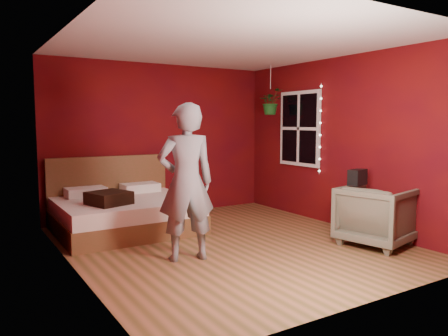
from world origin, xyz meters
TOP-DOWN VIEW (x-y plane):
  - floor at (0.00, 0.00)m, footprint 4.50×4.50m
  - room_walls at (0.00, 0.00)m, footprint 4.04×4.54m
  - window at (1.97, 0.90)m, footprint 0.05×0.97m
  - fairy_lights at (1.94, 0.37)m, footprint 0.04×0.04m
  - bed at (-0.95, 1.47)m, footprint 1.94×1.64m
  - person at (-0.79, -0.27)m, footprint 0.75×0.57m
  - armchair at (1.60, -1.04)m, footprint 1.02×1.01m
  - handbag at (1.44, -0.84)m, footprint 0.32×0.22m
  - throw_pillow at (-1.28, 1.10)m, footprint 0.62×0.62m
  - hanging_plant at (1.67, 1.33)m, footprint 0.49×0.45m

SIDE VIEW (x-z plane):
  - floor at x=0.00m, z-range 0.00..0.00m
  - bed at x=-0.95m, z-range -0.26..0.81m
  - armchair at x=1.60m, z-range 0.00..0.78m
  - throw_pillow at x=-1.28m, z-range 0.48..0.66m
  - handbag at x=1.44m, z-range 0.78..0.99m
  - person at x=-0.79m, z-range 0.00..1.83m
  - fairy_lights at x=1.94m, z-range 0.77..2.22m
  - window at x=1.97m, z-range 0.87..2.14m
  - room_walls at x=0.00m, z-range 0.37..2.99m
  - hanging_plant at x=1.67m, z-range 1.53..2.39m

